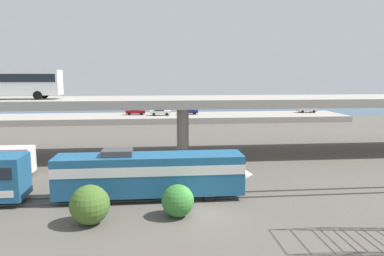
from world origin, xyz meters
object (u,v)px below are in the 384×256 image
object	(u,v)px
parked_car_1	(135,111)
parked_car_2	(160,112)
train_locomotive	(159,172)
parked_car_3	(307,109)
parked_car_0	(189,111)
transit_bus_on_overpass	(7,81)

from	to	relation	value
parked_car_1	parked_car_2	size ratio (longest dim) A/B	0.94
train_locomotive	parked_car_3	world-z (taller)	train_locomotive
parked_car_0	parked_car_1	bearing A→B (deg)	-1.39
transit_bus_on_overpass	parked_car_2	bearing A→B (deg)	63.04
parked_car_0	transit_bus_on_overpass	bearing A→B (deg)	56.48
parked_car_0	parked_car_2	distance (m)	6.62
transit_bus_on_overpass	parked_car_3	xyz separation A→B (m)	(52.75, 38.01, -7.35)
train_locomotive	parked_car_1	xyz separation A→B (m)	(-4.80, 52.31, -0.17)
transit_bus_on_overpass	parked_car_1	world-z (taller)	transit_bus_on_overpass
transit_bus_on_overpass	parked_car_3	world-z (taller)	transit_bus_on_overpass
parked_car_1	parked_car_2	bearing A→B (deg)	-17.96
parked_car_1	parked_car_3	bearing A→B (deg)	1.07
train_locomotive	parked_car_2	world-z (taller)	train_locomotive
parked_car_0	parked_car_3	world-z (taller)	same
parked_car_1	parked_car_3	world-z (taller)	same
parked_car_3	parked_car_0	bearing A→B (deg)	2.12
transit_bus_on_overpass	train_locomotive	bearing A→B (deg)	-41.02
transit_bus_on_overpass	parked_car_1	distance (m)	39.98
transit_bus_on_overpass	parked_car_0	xyz separation A→B (m)	(24.49, 36.96, -7.35)
transit_bus_on_overpass	parked_car_2	distance (m)	40.46
train_locomotive	parked_car_3	size ratio (longest dim) A/B	3.65
parked_car_0	parked_car_2	bearing A→B (deg)	13.07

